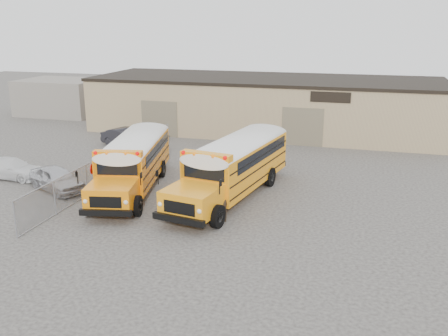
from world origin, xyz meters
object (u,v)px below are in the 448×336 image
(car_white, at_px, (12,168))
(car_dark, at_px, (126,138))
(car_silver, at_px, (57,179))
(school_bus_left, at_px, (155,135))
(school_bus_right, at_px, (276,138))
(tarp_bundle, at_px, (218,206))

(car_white, height_order, car_dark, car_dark)
(car_silver, relative_size, car_white, 0.97)
(school_bus_left, xyz_separation_m, car_white, (-6.82, -6.57, -1.15))
(car_white, distance_m, car_dark, 9.77)
(school_bus_left, xyz_separation_m, school_bus_right, (8.41, 0.87, 0.11))
(school_bus_left, height_order, car_dark, school_bus_left)
(car_silver, bearing_deg, tarp_bundle, -71.96)
(car_silver, bearing_deg, car_white, 99.21)
(car_dark, bearing_deg, tarp_bundle, -116.89)
(car_silver, bearing_deg, car_dark, 31.82)
(school_bus_left, relative_size, school_bus_right, 0.95)
(school_bus_left, distance_m, car_silver, 8.39)
(school_bus_left, distance_m, school_bus_right, 8.45)
(school_bus_left, height_order, school_bus_right, school_bus_right)
(school_bus_left, height_order, car_silver, school_bus_left)
(school_bus_left, relative_size, tarp_bundle, 8.40)
(school_bus_left, xyz_separation_m, car_dark, (-3.63, 2.66, -1.06))
(school_bus_right, bearing_deg, school_bus_left, -174.06)
(tarp_bundle, height_order, car_dark, car_dark)
(car_white, bearing_deg, car_dark, -17.31)
(school_bus_left, relative_size, car_white, 2.52)
(tarp_bundle, xyz_separation_m, car_dark, (-11.05, 12.10, 0.06))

